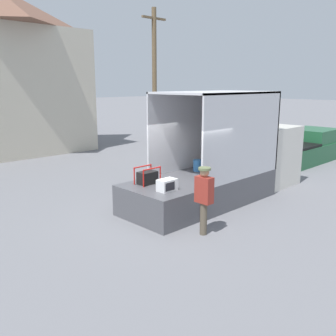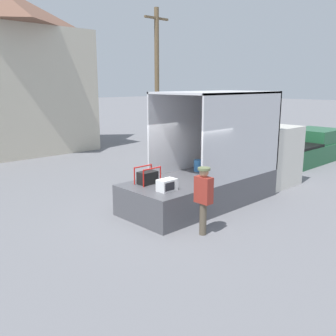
% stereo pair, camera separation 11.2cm
% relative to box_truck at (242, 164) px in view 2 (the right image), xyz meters
% --- Properties ---
extents(ground_plane, '(160.00, 160.00, 0.00)m').
position_rel_box_truck_xyz_m(ground_plane, '(-3.35, -0.00, -0.99)').
color(ground_plane, slate).
extents(box_truck, '(5.83, 2.24, 3.48)m').
position_rel_box_truck_xyz_m(box_truck, '(0.00, 0.00, 0.00)').
color(box_truck, silver).
rests_on(box_truck, ground).
extents(tailgate_deck, '(1.38, 2.13, 0.90)m').
position_rel_box_truck_xyz_m(tailgate_deck, '(-4.04, -0.00, -0.54)').
color(tailgate_deck, '#4C4C51').
rests_on(tailgate_deck, ground).
extents(microwave, '(0.52, 0.34, 0.32)m').
position_rel_box_truck_xyz_m(microwave, '(-4.01, -0.44, 0.07)').
color(microwave, white).
rests_on(microwave, tailgate_deck).
extents(portable_generator, '(0.67, 0.44, 0.50)m').
position_rel_box_truck_xyz_m(portable_generator, '(-3.89, 0.48, 0.10)').
color(portable_generator, black).
rests_on(portable_generator, tailgate_deck).
extents(worker_person, '(0.31, 0.44, 1.73)m').
position_rel_box_truck_xyz_m(worker_person, '(-3.94, -1.68, 0.08)').
color(worker_person, brown).
rests_on(worker_person, ground).
extents(pickup_truck_green, '(5.15, 2.09, 1.51)m').
position_rel_box_truck_xyz_m(pickup_truck_green, '(6.99, 0.92, -0.37)').
color(pickup_truck_green, '#1E5633').
rests_on(pickup_truck_green, ground).
extents(utility_pole, '(1.80, 0.28, 8.07)m').
position_rel_box_truck_xyz_m(utility_pole, '(4.96, 9.93, 3.21)').
color(utility_pole, brown).
rests_on(utility_pole, ground).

